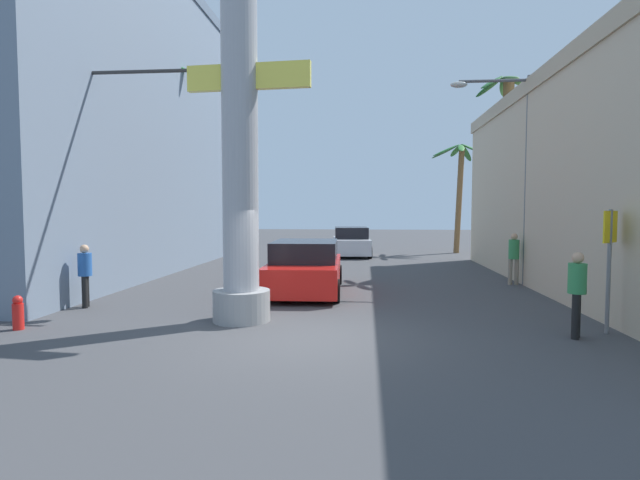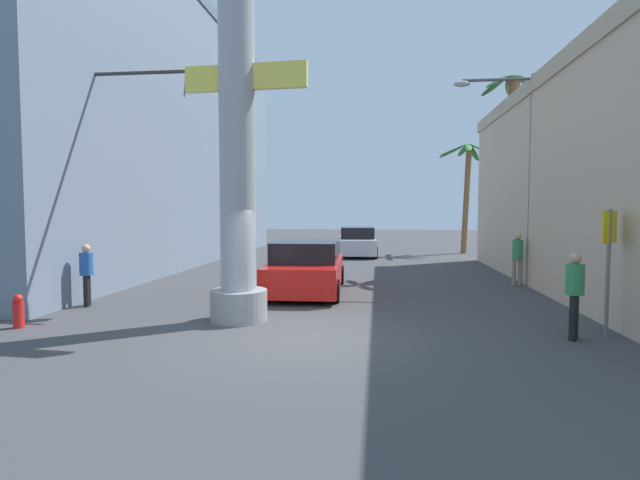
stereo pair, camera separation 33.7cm
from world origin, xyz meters
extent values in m
plane|color=#424244|center=(0.00, 10.00, 0.00)|extent=(87.06, 87.06, 0.00)
cube|color=slate|center=(-9.76, 13.02, 5.82)|extent=(7.01, 24.26, 11.64)
cube|color=slate|center=(-9.76, 13.02, 11.89)|extent=(7.15, 24.75, 0.50)
cylinder|color=#9E9EA3|center=(-1.50, 1.43, 4.36)|extent=(0.80, 0.80, 8.72)
cylinder|color=gray|center=(-1.50, 1.43, 0.35)|extent=(1.28, 1.28, 0.70)
cube|color=#F2E04C|center=(-1.30, 1.43, 5.41)|extent=(2.79, 0.37, 0.56)
cylinder|color=#59595E|center=(6.55, 7.55, 3.43)|extent=(0.16, 0.16, 6.86)
cylinder|color=#59595E|center=(5.43, 7.55, 6.71)|extent=(2.26, 0.10, 0.10)
ellipsoid|color=beige|center=(4.30, 7.55, 6.61)|extent=(0.56, 0.28, 0.20)
cylinder|color=slate|center=(6.15, 1.00, 1.26)|extent=(0.08, 0.08, 2.51)
cube|color=yellow|center=(6.15, 1.00, 2.16)|extent=(0.47, 0.47, 0.64)
cylinder|color=#333333|center=(-6.55, 3.90, 3.19)|extent=(0.14, 0.14, 6.38)
cylinder|color=#333333|center=(-3.81, 3.90, 6.28)|extent=(5.49, 0.10, 0.10)
cube|color=black|center=(-1.89, 3.90, 5.83)|extent=(0.24, 0.24, 0.70)
sphere|color=red|center=(-1.89, 3.77, 6.05)|extent=(0.14, 0.14, 0.14)
sphere|color=yellow|center=(-1.89, 3.77, 5.83)|extent=(0.14, 0.14, 0.14)
sphere|color=green|center=(-1.89, 3.77, 5.61)|extent=(0.14, 0.14, 0.14)
cylinder|color=black|center=(-1.58, 7.12, 0.32)|extent=(0.24, 0.65, 0.64)
cylinder|color=black|center=(0.36, 7.19, 0.32)|extent=(0.24, 0.65, 0.64)
cylinder|color=black|center=(-1.46, 3.77, 0.32)|extent=(0.24, 0.65, 0.64)
cylinder|color=black|center=(0.48, 3.83, 0.32)|extent=(0.24, 0.65, 0.64)
cube|color=red|center=(-0.55, 5.48, 0.56)|extent=(2.21, 4.86, 0.80)
cube|color=black|center=(-0.55, 5.48, 1.26)|extent=(1.97, 2.70, 0.60)
cylinder|color=black|center=(-0.53, 19.06, 0.32)|extent=(0.27, 0.65, 0.64)
cylinder|color=black|center=(1.26, 19.19, 0.32)|extent=(0.27, 0.65, 0.64)
cylinder|color=black|center=(-0.30, 15.96, 0.32)|extent=(0.27, 0.65, 0.64)
cylinder|color=black|center=(1.48, 16.09, 0.32)|extent=(0.27, 0.65, 0.64)
cube|color=silver|center=(0.48, 17.57, 0.56)|extent=(2.20, 4.56, 0.80)
cube|color=black|center=(0.48, 17.57, 1.26)|extent=(1.90, 2.56, 0.60)
cylinder|color=brown|center=(-7.13, 10.63, 4.26)|extent=(0.60, 0.50, 8.52)
ellipsoid|color=#24782D|center=(-6.35, 10.80, 8.31)|extent=(1.65, 0.44, 0.75)
ellipsoid|color=#2A712D|center=(-6.67, 11.43, 8.25)|extent=(1.24, 1.44, 0.94)
ellipsoid|color=#1E672D|center=(-7.71, 11.45, 8.38)|extent=(1.30, 1.57, 0.54)
ellipsoid|color=#305B2D|center=(-8.05, 10.68, 8.28)|extent=(1.62, 0.52, 0.86)
ellipsoid|color=#2F5D2D|center=(-7.65, 10.03, 8.36)|extent=(1.18, 1.62, 0.61)
ellipsoid|color=#276A2D|center=(-6.88, 9.97, 8.34)|extent=(0.96, 1.67, 0.66)
cylinder|color=brown|center=(6.86, 11.10, 3.82)|extent=(0.52, 0.79, 7.66)
ellipsoid|color=#2D5E2D|center=(7.32, 11.26, 7.50)|extent=(1.29, 0.58, 0.60)
ellipsoid|color=#2B632D|center=(6.86, 11.77, 7.49)|extent=(0.68, 1.29, 0.62)
ellipsoid|color=#24652D|center=(6.21, 11.58, 7.46)|extent=(1.13, 1.08, 0.72)
ellipsoid|color=#245F2D|center=(6.14, 10.79, 7.46)|extent=(1.21, 0.96, 0.72)
ellipsoid|color=#315D2D|center=(6.77, 10.50, 7.54)|extent=(0.53, 1.32, 0.46)
cylinder|color=brown|center=(6.60, 19.86, 3.05)|extent=(0.53, 0.42, 6.11)
ellipsoid|color=#2C6B2D|center=(7.53, 20.04, 5.91)|extent=(1.72, 0.50, 0.73)
ellipsoid|color=#2C692D|center=(7.11, 20.72, 5.83)|extent=(1.13, 1.56, 0.95)
ellipsoid|color=#30772D|center=(6.54, 20.84, 5.96)|extent=(0.59, 1.76, 0.57)
ellipsoid|color=#2E5D2D|center=(5.85, 20.33, 5.88)|extent=(1.66, 1.02, 0.82)
ellipsoid|color=#25642D|center=(5.81, 19.72, 5.88)|extent=(1.70, 0.81, 0.80)
ellipsoid|color=#2D722D|center=(6.53, 19.10, 5.93)|extent=(0.59, 1.75, 0.65)
ellipsoid|color=#28632D|center=(7.32, 19.40, 5.86)|extent=(1.48, 1.33, 0.87)
cylinder|color=black|center=(5.32, 0.46, 0.44)|extent=(0.14, 0.14, 0.88)
cylinder|color=black|center=(5.42, 0.64, 0.44)|extent=(0.14, 0.14, 0.88)
cylinder|color=#338C4C|center=(5.37, 0.55, 1.17)|extent=(0.46, 0.46, 0.59)
sphere|color=tan|center=(5.37, 0.55, 1.58)|extent=(0.22, 0.22, 0.22)
cylinder|color=gray|center=(6.29, 7.58, 0.43)|extent=(0.14, 0.14, 0.87)
cylinder|color=gray|center=(6.09, 7.60, 0.43)|extent=(0.14, 0.14, 0.87)
cylinder|color=#338C4C|center=(6.19, 7.59, 1.19)|extent=(0.37, 0.37, 0.64)
sphere|color=tan|center=(6.19, 7.59, 1.62)|extent=(0.22, 0.22, 0.22)
cylinder|color=black|center=(-5.84, 2.50, 0.41)|extent=(0.14, 0.14, 0.81)
cylinder|color=black|center=(-5.91, 2.69, 0.41)|extent=(0.14, 0.14, 0.81)
cylinder|color=#2659A5|center=(-5.87, 2.59, 1.11)|extent=(0.43, 0.43, 0.58)
sphere|color=tan|center=(-5.87, 2.59, 1.51)|extent=(0.22, 0.22, 0.22)
cylinder|color=red|center=(-5.95, 0.20, 0.28)|extent=(0.22, 0.22, 0.55)
sphere|color=red|center=(-5.95, 0.20, 0.62)|extent=(0.20, 0.20, 0.20)
camera|label=1|loc=(1.28, -9.47, 2.51)|focal=28.00mm
camera|label=2|loc=(1.61, -9.43, 2.51)|focal=28.00mm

